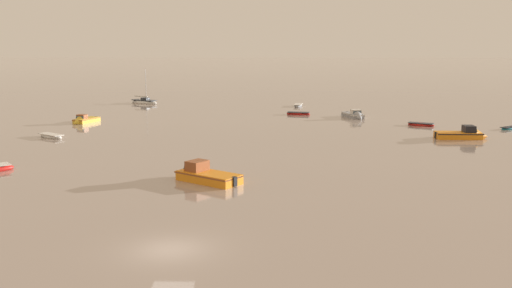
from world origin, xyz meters
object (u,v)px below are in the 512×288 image
(motorboat_moored_1, at_px, (355,116))
(rowboat_moored_3, at_px, (298,114))
(motorboat_moored_3, at_px, (83,121))
(motorboat_moored_4, at_px, (200,176))
(rowboat_moored_0, at_px, (421,125))
(sailboat_moored_0, at_px, (144,102))
(rowboat_moored_4, at_px, (509,128))
(rowboat_moored_1, at_px, (298,105))
(rowboat_moored_2, at_px, (51,136))
(motorboat_moored_0, at_px, (466,136))

(motorboat_moored_1, height_order, rowboat_moored_3, motorboat_moored_1)
(motorboat_moored_3, bearing_deg, motorboat_moored_4, 51.36)
(rowboat_moored_0, height_order, motorboat_moored_3, motorboat_moored_3)
(sailboat_moored_0, height_order, rowboat_moored_4, sailboat_moored_0)
(rowboat_moored_1, relative_size, motorboat_moored_4, 0.60)
(motorboat_moored_1, xyz_separation_m, rowboat_moored_3, (-8.64, 4.23, -0.15))
(rowboat_moored_0, xyz_separation_m, rowboat_moored_4, (11.18, -3.19, -0.03))
(motorboat_moored_1, xyz_separation_m, rowboat_moored_2, (-40.95, -19.43, -0.14))
(motorboat_moored_0, bearing_deg, rowboat_moored_2, -178.96)
(motorboat_moored_1, bearing_deg, rowboat_moored_2, -80.26)
(rowboat_moored_2, height_order, rowboat_moored_3, rowboat_moored_2)
(rowboat_moored_0, bearing_deg, rowboat_moored_4, 13.11)
(motorboat_moored_3, bearing_deg, rowboat_moored_0, 108.32)
(motorboat_moored_1, bearing_deg, rowboat_moored_3, -131.73)
(motorboat_moored_4, xyz_separation_m, rowboat_moored_4, (39.13, 30.46, -0.26))
(rowboat_moored_1, relative_size, motorboat_moored_3, 0.75)
(motorboat_moored_0, distance_m, rowboat_moored_3, 30.62)
(rowboat_moored_3, bearing_deg, rowboat_moored_0, -24.44)
(motorboat_moored_1, xyz_separation_m, motorboat_moored_4, (-19.80, -41.99, 0.07))
(rowboat_moored_2, distance_m, rowboat_moored_4, 60.78)
(motorboat_moored_0, relative_size, sailboat_moored_0, 0.95)
(motorboat_moored_4, bearing_deg, motorboat_moored_0, -107.29)
(motorboat_moored_1, xyz_separation_m, rowboat_moored_4, (19.32, -11.54, -0.18))
(sailboat_moored_0, xyz_separation_m, motorboat_moored_1, (37.53, -21.47, 0.02))
(sailboat_moored_0, xyz_separation_m, rowboat_moored_2, (-3.42, -40.89, -0.12))
(motorboat_moored_0, relative_size, rowboat_moored_3, 1.61)
(rowboat_moored_3, relative_size, motorboat_moored_4, 0.60)
(sailboat_moored_0, distance_m, motorboat_moored_3, 27.89)
(rowboat_moored_4, bearing_deg, rowboat_moored_1, 100.59)
(sailboat_moored_0, xyz_separation_m, rowboat_moored_3, (28.89, -17.24, -0.13))
(motorboat_moored_3, height_order, motorboat_moored_4, motorboat_moored_4)
(motorboat_moored_0, xyz_separation_m, rowboat_moored_3, (-19.43, 23.67, -0.20))
(rowboat_moored_2, bearing_deg, motorboat_moored_4, 170.39)
(sailboat_moored_0, relative_size, rowboat_moored_3, 1.69)
(motorboat_moored_1, relative_size, motorboat_moored_3, 1.07)
(rowboat_moored_2, bearing_deg, sailboat_moored_0, -57.52)
(sailboat_moored_0, bearing_deg, motorboat_moored_0, -8.95)
(sailboat_moored_0, bearing_deg, rowboat_moored_1, 22.05)
(rowboat_moored_1, height_order, motorboat_moored_4, motorboat_moored_4)
(motorboat_moored_0, bearing_deg, rowboat_moored_4, 43.87)
(motorboat_moored_4, bearing_deg, rowboat_moored_3, -67.27)
(rowboat_moored_0, distance_m, rowboat_moored_4, 11.62)
(motorboat_moored_4, bearing_deg, rowboat_moored_4, -105.79)
(rowboat_moored_3, distance_m, rowboat_moored_4, 32.10)
(rowboat_moored_0, xyz_separation_m, sailboat_moored_0, (-45.68, 29.82, 0.13))
(motorboat_moored_0, relative_size, rowboat_moored_1, 1.62)
(rowboat_moored_2, distance_m, rowboat_moored_3, 40.05)
(motorboat_moored_0, bearing_deg, motorboat_moored_3, 166.71)
(motorboat_moored_0, distance_m, rowboat_moored_4, 11.64)
(sailboat_moored_0, height_order, motorboat_moored_4, sailboat_moored_0)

